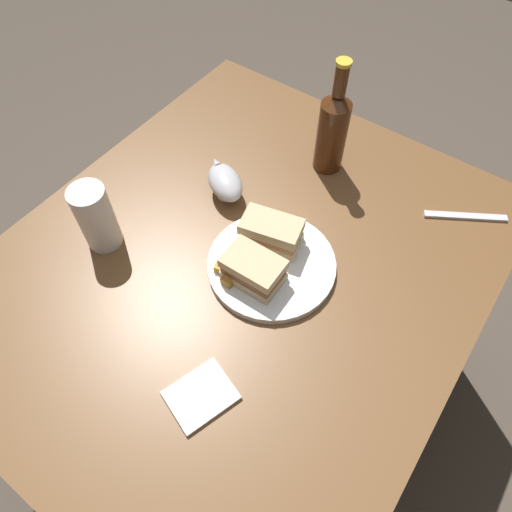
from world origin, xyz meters
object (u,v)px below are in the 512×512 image
Objects in this scene: plate at (271,265)px; gravy_boat at (225,182)px; napkin at (201,395)px; sandwich_half_left at (271,232)px; fork at (465,216)px; cider_bottle at (333,129)px; pint_glass at (98,221)px; sandwich_half_right at (253,269)px.

gravy_boat is at bearing 62.61° from plate.
sandwich_half_left is at bearing 14.18° from napkin.
sandwich_half_left reaches higher than plate.
napkin is at bearing -165.82° from sandwich_half_left.
napkin reaches higher than fork.
cider_bottle reaches higher than gravy_boat.
sandwich_half_left is 1.22× the size of napkin.
plate reaches higher than napkin.
sandwich_half_left is 0.35m from pint_glass.
napkin is (-0.61, -0.11, -0.10)m from cider_bottle.
cider_bottle is (0.22, -0.14, 0.07)m from gravy_boat.
pint_glass is 1.38× the size of napkin.
pint_glass is at bearing 150.34° from cider_bottle.
sandwich_half_left is at bearing 36.51° from plate.
plate is 0.23m from gravy_boat.
pint_glass is at bearing 114.73° from plate.
cider_bottle is at bearing 10.41° from napkin.
sandwich_half_right is 1.05× the size of napkin.
cider_bottle is (0.47, -0.27, 0.04)m from pint_glass.
napkin is at bearing -169.59° from cider_bottle.
pint_glass reaches higher than gravy_boat.
sandwich_half_right is 0.42× the size of cider_bottle.
plate is at bearing -158.77° from fork.
cider_bottle is (0.37, 0.05, 0.06)m from sandwich_half_right.
gravy_boat is at bearing -26.79° from pint_glass.
sandwich_half_right is at bearing -72.75° from pint_glass.
sandwich_half_left is 0.88× the size of pint_glass.
sandwich_half_left is 0.18m from gravy_boat.
gravy_boat is at bearing 70.00° from sandwich_half_left.
pint_glass is 0.85× the size of fork.
plate is 0.06m from sandwich_half_right.
cider_bottle is 2.51× the size of napkin.
cider_bottle reaches higher than pint_glass.
sandwich_half_left reaches higher than gravy_boat.
pint_glass is (-0.19, 0.29, 0.02)m from sandwich_half_left.
plate is at bearing -117.39° from gravy_boat.
cider_bottle is 0.63m from napkin.
plate is 1.96× the size of sandwich_half_left.
sandwich_half_left is at bearing -110.00° from gravy_boat.
fork is at bearing -61.56° from gravy_boat.
plate is 1.45× the size of fork.
sandwich_half_left is 0.44m from fork.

